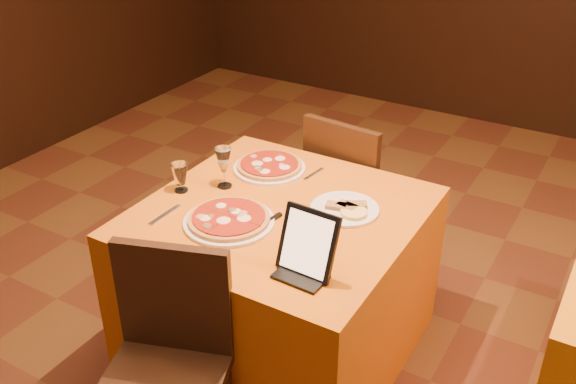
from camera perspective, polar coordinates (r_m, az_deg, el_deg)
The scene contains 11 objects.
main_table at distance 2.88m, azimuth -0.66°, elevation -8.04°, with size 1.10×1.10×0.75m, color #CA650D.
chair_main_far at distance 3.43m, azimuth 6.20°, elevation 0.02°, with size 0.39×0.39×0.91m, color black, non-canonical shape.
pizza_near at distance 2.58m, azimuth -5.28°, elevation -2.49°, with size 0.37×0.37×0.03m.
pizza_far at distance 2.98m, azimuth -1.67°, elevation 2.27°, with size 0.34×0.34×0.03m.
cutlet_dish at distance 2.67m, azimuth 5.07°, elevation -1.40°, with size 0.29×0.29×0.03m.
wine_glass at distance 2.81m, azimuth -5.72°, elevation 2.19°, with size 0.08×0.08×0.19m, color #E3C481, non-canonical shape.
water_glass at distance 2.82m, azimuth -9.56°, elevation 1.26°, with size 0.08×0.08×0.13m, color white, non-canonical shape.
tablet at distance 2.25m, azimuth 1.79°, elevation -4.53°, with size 0.21×0.02×0.24m, color black.
knife at distance 2.55m, azimuth -2.52°, elevation -3.21°, with size 0.21×0.02×0.01m, color silver.
fork_near at distance 2.68m, azimuth -10.87°, elevation -1.99°, with size 0.18×0.02×0.01m, color silver.
fork_far at distance 2.95m, azimuth 2.31°, elevation 1.61°, with size 0.14×0.02×0.01m, color silver.
Camera 1 is at (0.88, -1.66, 2.12)m, focal length 40.00 mm.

